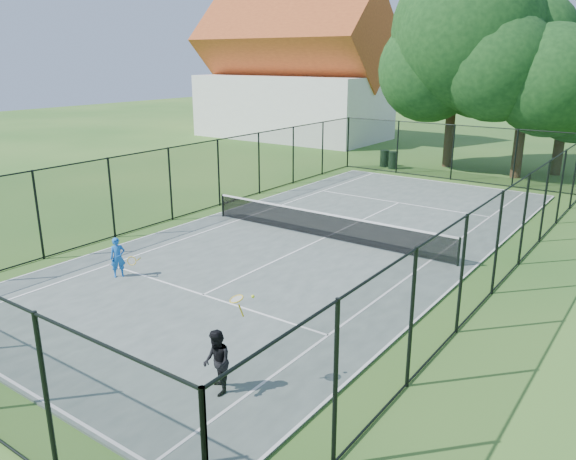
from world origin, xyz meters
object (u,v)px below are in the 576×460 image
Objects in this scene: player_black at (217,362)px; trash_bin_right at (393,160)px; tennis_net at (325,224)px; player_blue at (118,257)px; trash_bin_left at (384,158)px.

trash_bin_right is at bearing 107.63° from player_black.
tennis_net is 4.98× the size of player_black.
player_blue is at bearing -87.44° from trash_bin_right.
trash_bin_left is at bearing 94.49° from player_blue.
tennis_net is at bearing 66.11° from player_blue.
trash_bin_left is 21.34m from player_blue.
trash_bin_right reaches higher than trash_bin_left.
trash_bin_left is 0.97× the size of trash_bin_right.
player_black reaches higher than trash_bin_right.
tennis_net is at bearing -71.90° from trash_bin_left.
player_blue is (-3.04, -6.86, 0.09)m from tennis_net.
trash_bin_left is (-4.71, 14.41, -0.07)m from tennis_net.
tennis_net is 10.06× the size of trash_bin_left.
player_black reaches higher than trash_bin_left.
trash_bin_left is at bearing 108.10° from tennis_net.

